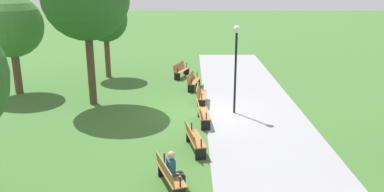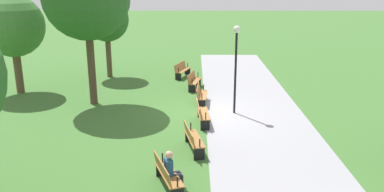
{
  "view_description": "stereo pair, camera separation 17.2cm",
  "coord_description": "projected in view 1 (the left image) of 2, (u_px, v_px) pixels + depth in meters",
  "views": [
    {
      "loc": [
        17.13,
        -0.57,
        5.91
      ],
      "look_at": [
        0.0,
        -0.54,
        0.8
      ],
      "focal_mm": 36.99,
      "sensor_mm": 36.0,
      "label": 1
    },
    {
      "loc": [
        17.13,
        -0.4,
        5.91
      ],
      "look_at": [
        0.0,
        -0.54,
        0.8
      ],
      "focal_mm": 36.99,
      "sensor_mm": 36.0,
      "label": 2
    }
  ],
  "objects": [
    {
      "name": "bench_0",
      "position": [
        181.0,
        70.0,
        24.5
      ],
      "size": [
        1.78,
        1.01,
        0.89
      ],
      "rotation": [
        0.0,
        0.0,
        -0.34
      ],
      "color": "#996633",
      "rests_on": "ground"
    },
    {
      "name": "bench_2",
      "position": [
        201.0,
        94.0,
        19.3
      ],
      "size": [
        1.74,
        0.59,
        0.89
      ],
      "rotation": [
        0.0,
        0.0,
        -0.07
      ],
      "color": "#996633",
      "rests_on": "ground"
    },
    {
      "name": "lamp_post",
      "position": [
        236.0,
        53.0,
        17.32
      ],
      "size": [
        0.32,
        0.32,
        3.96
      ],
      "color": "black",
      "rests_on": "ground"
    },
    {
      "name": "tree_1",
      "position": [
        105.0,
        20.0,
        23.72
      ],
      "size": [
        2.67,
        2.67,
        4.87
      ],
      "color": "brown",
      "rests_on": "ground"
    },
    {
      "name": "bench_5",
      "position": [
        169.0,
        174.0,
        11.45
      ],
      "size": [
        1.78,
        1.01,
        0.89
      ],
      "rotation": [
        0.0,
        0.0,
        0.34
      ],
      "color": "#996633",
      "rests_on": "ground"
    },
    {
      "name": "bench_4",
      "position": [
        194.0,
        138.0,
        14.01
      ],
      "size": [
        1.78,
        0.81,
        0.89
      ],
      "rotation": [
        0.0,
        0.0,
        0.2
      ],
      "color": "#996633",
      "rests_on": "ground"
    },
    {
      "name": "tree_0",
      "position": [
        11.0,
        26.0,
        20.21
      ],
      "size": [
        3.24,
        3.24,
        5.21
      ],
      "color": "brown",
      "rests_on": "ground"
    },
    {
      "name": "bench_1",
      "position": [
        193.0,
        80.0,
        21.94
      ],
      "size": [
        1.78,
        0.81,
        0.89
      ],
      "rotation": [
        0.0,
        0.0,
        -0.2
      ],
      "color": "#996633",
      "rests_on": "ground"
    },
    {
      "name": "person_seated",
      "position": [
        174.0,
        169.0,
        11.4
      ],
      "size": [
        0.46,
        0.59,
        1.2
      ],
      "rotation": [
        0.0,
        0.0,
        0.34
      ],
      "color": "navy",
      "rests_on": "ground"
    },
    {
      "name": "path_paving",
      "position": [
        254.0,
        113.0,
        18.11
      ],
      "size": [
        28.6,
        4.47,
        0.01
      ],
      "primitive_type": "cube",
      "color": "#939399",
      "rests_on": "ground"
    },
    {
      "name": "bench_3",
      "position": [
        202.0,
        113.0,
        16.65
      ],
      "size": [
        1.74,
        0.59,
        0.89
      ],
      "rotation": [
        0.0,
        0.0,
        0.07
      ],
      "color": "#996633",
      "rests_on": "ground"
    },
    {
      "name": "ground_plane",
      "position": [
        204.0,
        113.0,
        18.11
      ],
      "size": [
        120.0,
        120.0,
        0.0
      ],
      "primitive_type": "plane",
      "color": "#3D6B2D"
    }
  ]
}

